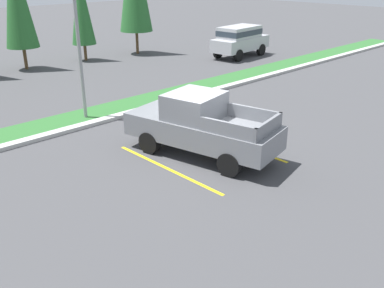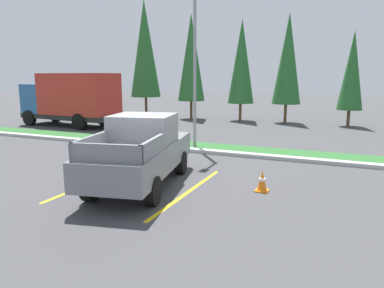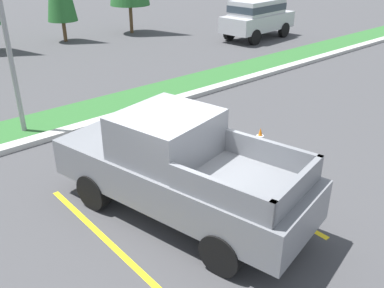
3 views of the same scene
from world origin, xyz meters
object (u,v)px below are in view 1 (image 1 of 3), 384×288
Objects in this scene: pickup_truck_main at (201,125)px; cypress_tree_rightmost at (81,5)px; street_light at (77,12)px; suv_distant at (240,39)px; traffic_cone at (247,117)px.

pickup_truck_main is 17.55m from cypress_tree_rightmost.
street_light is (-0.81, 5.83, 3.25)m from pickup_truck_main.
cypress_tree_rightmost is at bearing 59.12° from street_light.
pickup_truck_main is 17.16m from suv_distant.
pickup_truck_main is 9.17× the size of traffic_cone.
cypress_tree_rightmost is 10.07× the size of traffic_cone.
traffic_cone is at bearing -49.52° from street_light.
traffic_cone is (-2.10, -15.63, -3.26)m from cypress_tree_rightmost.
street_light reaches higher than traffic_cone.
cypress_tree_rightmost is (5.55, 16.46, 2.51)m from pickup_truck_main.
pickup_truck_main and suv_distant have the same top height.
street_light is at bearing -164.05° from suv_distant.
suv_distant is 0.79× the size of cypress_tree_rightmost.
traffic_cone is at bearing -138.66° from suv_distant.
pickup_truck_main is at bearing -144.21° from suv_distant.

